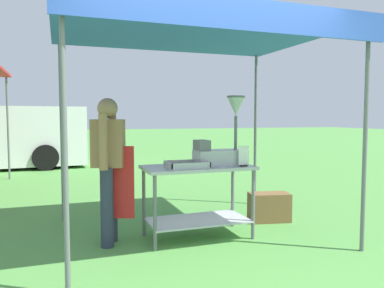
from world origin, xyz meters
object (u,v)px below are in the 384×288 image
(stall_canopy, at_px, (195,35))
(donut_fryer, at_px, (221,144))
(donut_tray, at_px, (186,166))
(vendor, at_px, (109,163))
(donut_cart, at_px, (198,186))
(menu_sign, at_px, (244,158))
(supply_crate, at_px, (269,207))

(stall_canopy, height_order, donut_fryer, stall_canopy)
(donut_tray, relative_size, vendor, 0.28)
(donut_tray, bearing_deg, donut_fryer, 9.07)
(donut_cart, distance_m, donut_fryer, 0.57)
(donut_cart, height_order, vendor, vendor)
(donut_tray, relative_size, menu_sign, 1.89)
(donut_cart, height_order, menu_sign, menu_sign)
(donut_cart, relative_size, donut_tray, 2.82)
(stall_canopy, distance_m, donut_fryer, 1.30)
(donut_cart, distance_m, donut_tray, 0.33)
(vendor, bearing_deg, supply_crate, 5.79)
(donut_fryer, xyz_separation_m, vendor, (-1.28, 0.13, -0.19))
(stall_canopy, xyz_separation_m, menu_sign, (0.48, -0.31, -1.41))
(donut_tray, xyz_separation_m, supply_crate, (1.32, 0.42, -0.67))
(donut_tray, height_order, menu_sign, menu_sign)
(donut_tray, height_order, vendor, vendor)
(donut_cart, bearing_deg, supply_crate, 15.73)
(stall_canopy, distance_m, supply_crate, 2.45)
(menu_sign, height_order, supply_crate, menu_sign)
(donut_cart, bearing_deg, donut_fryer, -4.50)
(supply_crate, bearing_deg, donut_cart, -164.27)
(stall_canopy, height_order, donut_cart, stall_canopy)
(donut_cart, distance_m, vendor, 1.05)
(donut_fryer, bearing_deg, supply_crate, 21.85)
(vendor, relative_size, supply_crate, 2.76)
(supply_crate, bearing_deg, donut_fryer, -158.15)
(donut_fryer, relative_size, vendor, 0.51)
(donut_fryer, bearing_deg, menu_sign, -43.76)
(donut_fryer, height_order, supply_crate, donut_fryer)
(stall_canopy, height_order, menu_sign, stall_canopy)
(menu_sign, bearing_deg, donut_tray, 170.08)
(donut_cart, bearing_deg, menu_sign, -23.58)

